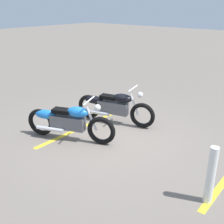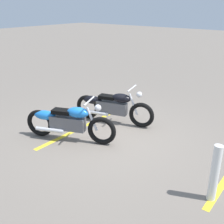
# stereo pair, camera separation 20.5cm
# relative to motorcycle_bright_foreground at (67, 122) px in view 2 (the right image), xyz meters

# --- Properties ---
(ground_plane) EXTENTS (60.00, 60.00, 0.00)m
(ground_plane) POSITION_rel_motorcycle_bright_foreground_xyz_m (0.61, 0.74, -0.46)
(ground_plane) COLOR slate
(motorcycle_bright_foreground) EXTENTS (2.10, 0.96, 1.04)m
(motorcycle_bright_foreground) POSITION_rel_motorcycle_bright_foreground_xyz_m (0.00, 0.00, 0.00)
(motorcycle_bright_foreground) COLOR black
(motorcycle_bright_foreground) RESTS_ON ground
(motorcycle_dark_foreground) EXTENTS (2.18, 0.82, 1.04)m
(motorcycle_dark_foreground) POSITION_rel_motorcycle_bright_foreground_xyz_m (0.16, 1.44, 0.00)
(motorcycle_dark_foreground) COLOR black
(motorcycle_dark_foreground) RESTS_ON ground
(bollard_post) EXTENTS (0.14, 0.14, 1.00)m
(bollard_post) POSITION_rel_motorcycle_bright_foreground_xyz_m (3.42, -0.02, 0.04)
(bollard_post) COLOR white
(bollard_post) RESTS_ON ground
(parking_stripe_near) EXTENTS (0.16, 3.20, 0.01)m
(parking_stripe_near) POSITION_rel_motorcycle_bright_foreground_xyz_m (-0.22, 0.78, -0.46)
(parking_stripe_near) COLOR yellow
(parking_stripe_near) RESTS_ON ground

